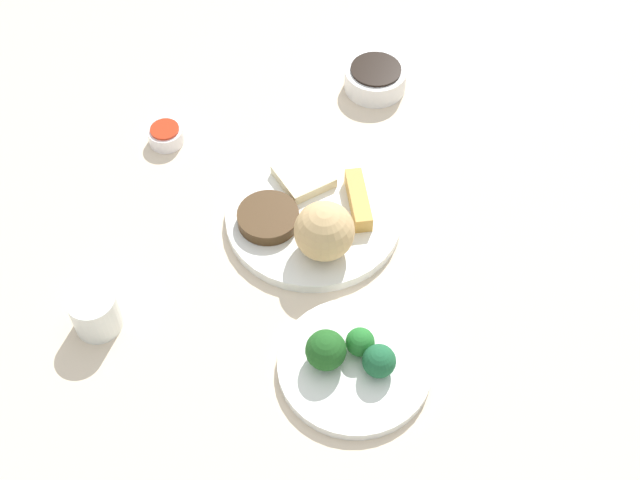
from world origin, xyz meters
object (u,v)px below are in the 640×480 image
main_plate (314,217)px  teacup (95,312)px  broccoli_plate (355,366)px  sauce_ramekin_sweet_and_sour (166,136)px  soy_sauce_bowl (375,79)px

main_plate → teacup: bearing=83.0°
broccoli_plate → sauce_ramekin_sweet_and_sour: bearing=-3.6°
broccoli_plate → teacup: size_ratio=3.14×
soy_sauce_bowl → sauce_ramekin_sweet_and_sour: size_ratio=1.85×
teacup → broccoli_plate: bearing=-140.0°
soy_sauce_bowl → teacup: teacup is taller
sauce_ramekin_sweet_and_sour → teacup: teacup is taller
main_plate → soy_sauce_bowl: (0.15, -0.25, 0.01)m
main_plate → broccoli_plate: (-0.22, 0.11, -0.00)m
main_plate → broccoli_plate: 0.24m
broccoli_plate → soy_sauce_bowl: bearing=-44.0°
broccoli_plate → soy_sauce_bowl: size_ratio=1.96×
soy_sauce_bowl → sauce_ramekin_sweet_and_sour: soy_sauce_bowl is taller
broccoli_plate → teacup: teacup is taller
broccoli_plate → sauce_ramekin_sweet_and_sour: (0.48, -0.03, 0.01)m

